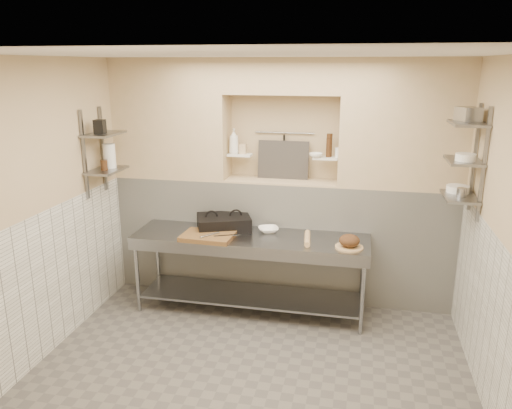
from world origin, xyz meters
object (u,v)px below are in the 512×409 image
(bread_loaf, at_px, (349,241))
(cutting_board, at_px, (208,236))
(jug_left, at_px, (109,156))
(panini_press, at_px, (224,223))
(bowl_alcove, at_px, (316,155))
(prep_table, at_px, (250,258))
(rolling_pin, at_px, (307,238))
(mixing_bowl, at_px, (268,230))
(bottle_soap, at_px, (234,141))

(bread_loaf, bearing_deg, cutting_board, -178.97)
(jug_left, bearing_deg, panini_press, 9.88)
(panini_press, bearing_deg, jug_left, 168.33)
(bowl_alcove, bearing_deg, bread_loaf, -57.10)
(prep_table, relative_size, bowl_alcove, 17.14)
(panini_press, height_order, rolling_pin, panini_press)
(rolling_pin, bearing_deg, panini_press, 168.74)
(cutting_board, bearing_deg, bowl_alcove, 32.60)
(prep_table, bearing_deg, mixing_bowl, 47.25)
(cutting_board, bearing_deg, prep_table, 21.14)
(mixing_bowl, distance_m, bread_loaf, 0.96)
(bread_loaf, bearing_deg, bottle_soap, 153.45)
(panini_press, height_order, bowl_alcove, bowl_alcove)
(panini_press, xyz_separation_m, bottle_soap, (0.03, 0.39, 0.88))
(prep_table, xyz_separation_m, mixing_bowl, (0.17, 0.19, 0.29))
(prep_table, distance_m, rolling_pin, 0.70)
(prep_table, height_order, mixing_bowl, mixing_bowl)
(cutting_board, xyz_separation_m, bread_loaf, (1.51, 0.03, 0.06))
(rolling_pin, bearing_deg, bowl_alcove, 88.57)
(mixing_bowl, distance_m, bowl_alcove, 1.00)
(prep_table, xyz_separation_m, bottle_soap, (-0.31, 0.56, 1.22))
(cutting_board, distance_m, jug_left, 1.42)
(bowl_alcove, xyz_separation_m, jug_left, (-2.23, -0.57, 0.01))
(bottle_soap, relative_size, bowl_alcove, 1.93)
(mixing_bowl, xyz_separation_m, bowl_alcove, (0.48, 0.34, 0.81))
(prep_table, distance_m, panini_press, 0.51)
(rolling_pin, relative_size, jug_left, 1.52)
(cutting_board, bearing_deg, bread_loaf, 1.03)
(panini_press, height_order, bread_loaf, panini_press)
(mixing_bowl, bearing_deg, cutting_board, -149.74)
(bottle_soap, height_order, jug_left, bottle_soap)
(rolling_pin, distance_m, jug_left, 2.37)
(panini_press, distance_m, bread_loaf, 1.46)
(prep_table, distance_m, jug_left, 1.93)
(prep_table, bearing_deg, bottle_soap, 119.49)
(rolling_pin, bearing_deg, jug_left, -179.46)
(bread_loaf, bearing_deg, rolling_pin, 165.50)
(panini_press, height_order, bottle_soap, bottle_soap)
(bread_loaf, distance_m, bowl_alcove, 1.09)
(bottle_soap, bearing_deg, rolling_pin, -31.49)
(panini_press, bearing_deg, rolling_pin, -32.81)
(rolling_pin, distance_m, bottle_soap, 1.45)
(jug_left, bearing_deg, bottle_soap, 25.31)
(bowl_alcove, bearing_deg, prep_table, -141.03)
(bottle_soap, distance_m, jug_left, 1.41)
(rolling_pin, bearing_deg, prep_table, 177.67)
(panini_press, bearing_deg, bottle_soap, 63.80)
(panini_press, relative_size, bowl_alcove, 4.65)
(prep_table, bearing_deg, jug_left, -178.31)
(bread_loaf, height_order, bottle_soap, bottle_soap)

